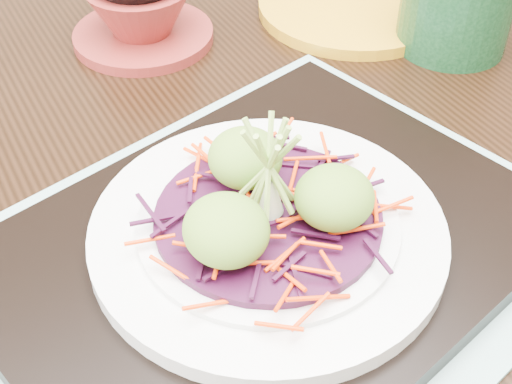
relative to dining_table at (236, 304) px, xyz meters
name	(u,v)px	position (x,y,z in m)	size (l,w,h in m)	color
dining_table	(236,304)	(0.00, 0.00, 0.00)	(1.38, 0.99, 0.81)	black
placemat	(267,257)	(0.00, -0.05, 0.11)	(0.42, 0.33, 0.00)	#88B0A8
serving_tray	(268,247)	(0.00, -0.05, 0.12)	(0.37, 0.27, 0.02)	black
white_plate	(268,230)	(0.00, -0.05, 0.14)	(0.24, 0.24, 0.02)	silver
cabbage_bed	(268,217)	(0.00, -0.05, 0.15)	(0.15, 0.15, 0.01)	#340A28
carrot_julienne	(268,209)	(0.00, -0.05, 0.15)	(0.18, 0.18, 0.01)	#ED3404
guacamole_scoops	(269,194)	(0.00, -0.05, 0.17)	(0.13, 0.12, 0.04)	olive
scallion_garnish	(269,171)	(0.00, -0.05, 0.19)	(0.05, 0.05, 0.08)	#89B046
terracotta_bowl_set	(141,16)	(0.01, 0.27, 0.13)	(0.15, 0.15, 0.06)	maroon
yellow_plate	(353,7)	(0.23, 0.24, 0.11)	(0.20, 0.20, 0.01)	#BB8014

